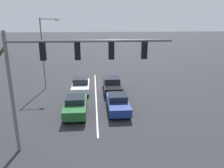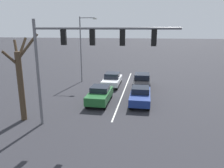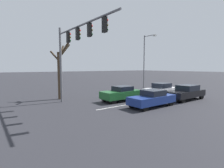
{
  "view_description": "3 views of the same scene",
  "coord_description": "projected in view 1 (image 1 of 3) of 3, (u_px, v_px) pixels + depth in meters",
  "views": [
    {
      "loc": [
        0.19,
        24.77,
        7.68
      ],
      "look_at": [
        -1.43,
        6.19,
        2.16
      ],
      "focal_mm": 35.0,
      "sensor_mm": 36.0,
      "label": 1
    },
    {
      "loc": [
        -2.36,
        25.98,
        6.58
      ],
      "look_at": [
        0.4,
        9.08,
        2.17
      ],
      "focal_mm": 35.0,
      "sensor_mm": 36.0,
      "label": 2
    },
    {
      "loc": [
        -11.71,
        18.86,
        3.42
      ],
      "look_at": [
        1.16,
        9.24,
        1.87
      ],
      "focal_mm": 28.0,
      "sensor_mm": 36.0,
      "label": 3
    }
  ],
  "objects": [
    {
      "name": "car_black_leftlane_second",
      "position": [
        112.0,
        84.0,
        24.1
      ],
      "size": [
        1.86,
        4.79,
        1.54
      ],
      "color": "black",
      "rests_on": "ground_plane"
    },
    {
      "name": "ground_plane",
      "position": [
        96.0,
        87.0,
        25.85
      ],
      "size": [
        240.0,
        240.0,
        0.0
      ],
      "primitive_type": "plane",
      "color": "#28282D"
    },
    {
      "name": "street_lamp_right_shoulder",
      "position": [
        45.0,
        49.0,
        24.03
      ],
      "size": [
        2.12,
        0.24,
        7.88
      ],
      "color": "slate",
      "rests_on": "ground_plane"
    },
    {
      "name": "car_darkgreen_midlane_front",
      "position": [
        76.0,
        106.0,
        18.21
      ],
      "size": [
        1.78,
        4.17,
        1.5
      ],
      "color": "#1E5928",
      "rests_on": "ground_plane"
    },
    {
      "name": "car_navy_leftlane_front",
      "position": [
        118.0,
        103.0,
        18.98
      ],
      "size": [
        1.75,
        4.47,
        1.46
      ],
      "color": "navy",
      "rests_on": "ground_plane"
    },
    {
      "name": "lane_stripe_left_divider",
      "position": [
        96.0,
        95.0,
        23.14
      ],
      "size": [
        0.12,
        17.68,
        0.01
      ],
      "primitive_type": "cube",
      "color": "silver",
      "rests_on": "ground_plane"
    },
    {
      "name": "traffic_signal_gantry",
      "position": [
        65.0,
        64.0,
        12.11
      ],
      "size": [
        9.14,
        0.37,
        7.14
      ],
      "color": "slate",
      "rests_on": "ground_plane"
    },
    {
      "name": "car_white_midlane_second",
      "position": [
        81.0,
        85.0,
        24.12
      ],
      "size": [
        1.85,
        4.39,
        1.48
      ],
      "color": "silver",
      "rests_on": "ground_plane"
    }
  ]
}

